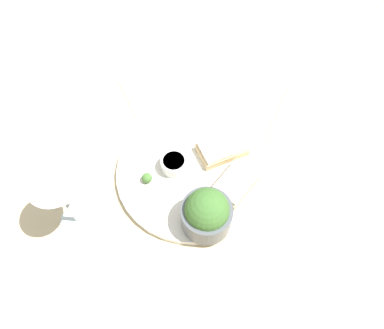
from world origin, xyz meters
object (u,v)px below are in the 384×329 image
at_px(cheese_toast_far, 235,184).
at_px(fork, 281,110).
at_px(cheese_toast_near, 222,149).
at_px(sauce_ramekin, 174,163).
at_px(napkin, 158,86).
at_px(salad_bowl, 207,213).
at_px(wine_glass, 61,197).

height_order(cheese_toast_far, fork, cheese_toast_far).
bearing_deg(fork, cheese_toast_far, 12.73).
relative_size(cheese_toast_near, fork, 0.64).
distance_m(sauce_ramekin, napkin, 0.23).
distance_m(salad_bowl, fork, 0.32).
distance_m(cheese_toast_far, wine_glass, 0.31).
distance_m(sauce_ramekin, cheese_toast_near, 0.10).
relative_size(napkin, fork, 1.13).
xyz_separation_m(cheese_toast_far, wine_glass, (0.25, -0.17, 0.08)).
bearing_deg(sauce_ramekin, salad_bowl, 71.17).
xyz_separation_m(cheese_toast_far, fork, (-0.22, -0.05, -0.02)).
distance_m(cheese_toast_far, fork, 0.23).
distance_m(salad_bowl, wine_glass, 0.25).
distance_m(salad_bowl, cheese_toast_far, 0.10).
height_order(sauce_ramekin, wine_glass, wine_glass).
relative_size(wine_glass, napkin, 0.76).
distance_m(sauce_ramekin, fork, 0.28).
bearing_deg(fork, cheese_toast_near, -6.38).
relative_size(cheese_toast_far, wine_glass, 0.61).
height_order(cheese_toast_near, cheese_toast_far, same).
bearing_deg(wine_glass, sauce_ramekin, 163.79).
bearing_deg(fork, napkin, -61.31).
xyz_separation_m(sauce_ramekin, napkin, (-0.13, -0.18, -0.03)).
xyz_separation_m(cheese_toast_far, napkin, (-0.09, -0.30, -0.02)).
relative_size(sauce_ramekin, cheese_toast_far, 0.57).
height_order(wine_glass, fork, wine_glass).
distance_m(salad_bowl, sauce_ramekin, 0.13).
relative_size(salad_bowl, wine_glass, 0.63).
distance_m(cheese_toast_far, napkin, 0.31).
height_order(salad_bowl, sauce_ramekin, salad_bowl).
xyz_separation_m(salad_bowl, fork, (-0.31, -0.06, -0.05)).
distance_m(sauce_ramekin, cheese_toast_far, 0.13).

